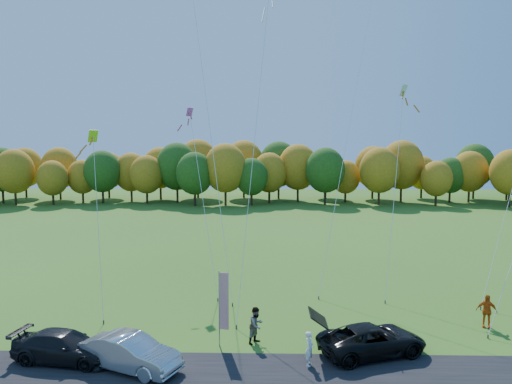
{
  "coord_description": "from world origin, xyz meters",
  "views": [
    {
      "loc": [
        0.73,
        -23.78,
        10.09
      ],
      "look_at": [
        0.0,
        6.0,
        7.0
      ],
      "focal_mm": 35.0,
      "sensor_mm": 36.0,
      "label": 1
    }
  ],
  "objects_px": {
    "black_suv": "(372,340)",
    "feather_flag": "(223,300)",
    "person_east": "(487,311)",
    "silver_sedan": "(130,353)"
  },
  "relations": [
    {
      "from": "person_east",
      "to": "feather_flag",
      "type": "relative_size",
      "value": 0.48
    },
    {
      "from": "black_suv",
      "to": "person_east",
      "type": "relative_size",
      "value": 2.85
    },
    {
      "from": "person_east",
      "to": "feather_flag",
      "type": "xyz_separation_m",
      "value": [
        -14.04,
        -2.82,
        1.4
      ]
    },
    {
      "from": "silver_sedan",
      "to": "feather_flag",
      "type": "relative_size",
      "value": 1.23
    },
    {
      "from": "silver_sedan",
      "to": "person_east",
      "type": "relative_size",
      "value": 2.57
    },
    {
      "from": "black_suv",
      "to": "feather_flag",
      "type": "height_order",
      "value": "feather_flag"
    },
    {
      "from": "feather_flag",
      "to": "person_east",
      "type": "bearing_deg",
      "value": 11.35
    },
    {
      "from": "black_suv",
      "to": "silver_sedan",
      "type": "distance_m",
      "value": 11.15
    },
    {
      "from": "person_east",
      "to": "black_suv",
      "type": "bearing_deg",
      "value": -133.64
    },
    {
      "from": "black_suv",
      "to": "person_east",
      "type": "height_order",
      "value": "person_east"
    }
  ]
}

